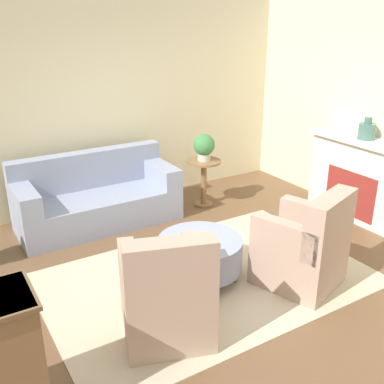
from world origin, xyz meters
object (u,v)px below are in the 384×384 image
armchair_left (167,296)px  vase_mantel_near (367,131)px  ottoman_table (200,253)px  couch (97,199)px  side_table (204,176)px  potted_plant_on_side_table (204,146)px  armchair_right (305,249)px

armchair_left → vase_mantel_near: bearing=13.7°
ottoman_table → vase_mantel_near: size_ratio=3.09×
couch → side_table: (1.49, -0.23, 0.12)m
armchair_left → ottoman_table: bearing=41.0°
armchair_left → potted_plant_on_side_table: (1.79, 2.23, 0.48)m
armchair_left → armchair_right: (1.54, -0.00, 0.00)m
armchair_right → ottoman_table: size_ratio=1.16×
ottoman_table → vase_mantel_near: vase_mantel_near is taller
couch → vase_mantel_near: (2.99, -1.66, 0.87)m
armchair_left → vase_mantel_near: size_ratio=3.59×
ottoman_table → side_table: bearing=56.1°
armchair_right → ottoman_table: armchair_right is taller
couch → armchair_right: bearing=-63.2°
side_table → armchair_left: bearing=-128.8°
armchair_right → couch: bearing=116.8°
armchair_left → armchair_right: size_ratio=1.00×
ottoman_table → potted_plant_on_side_table: (1.08, 1.60, 0.59)m
armchair_right → ottoman_table: bearing=142.7°
couch → ottoman_table: couch is taller
ottoman_table → vase_mantel_near: bearing=4.0°
side_table → vase_mantel_near: size_ratio=2.39×
armchair_right → potted_plant_on_side_table: size_ratio=2.69×
side_table → ottoman_table: bearing=-123.9°
armchair_left → potted_plant_on_side_table: size_ratio=2.69×
armchair_left → ottoman_table: size_ratio=1.16×
vase_mantel_near → potted_plant_on_side_table: bearing=136.5°
armchair_right → potted_plant_on_side_table: bearing=83.5°
armchair_left → armchair_right: 1.54m
couch → potted_plant_on_side_table: size_ratio=5.44×
couch → ottoman_table: 1.88m
armchair_left → ottoman_table: (0.72, 0.63, -0.11)m
armchair_left → side_table: (1.79, 2.23, 0.05)m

